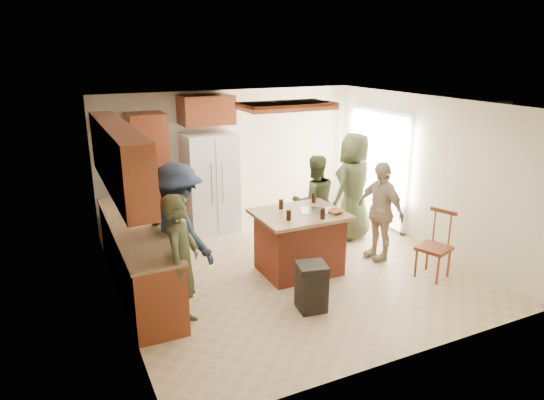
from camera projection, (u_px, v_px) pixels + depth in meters
name	position (u px, v px, depth m)	size (l,w,h in m)	color
room_shell	(437.00, 164.00, 10.35)	(8.00, 5.20, 5.00)	tan
person_front_left	(182.00, 263.00, 5.63)	(0.61, 0.44, 1.67)	#393B22
person_behind_left	(314.00, 202.00, 8.04)	(0.76, 0.47, 1.57)	#383F25
person_behind_right	(353.00, 186.00, 8.40)	(0.91, 0.59, 1.87)	#363F25
person_side_right	(380.00, 211.00, 7.57)	(0.92, 0.47, 1.58)	tan
person_counter	(179.00, 230.00, 6.42)	(1.18, 0.55, 1.82)	#192232
left_cabinetry	(131.00, 224.00, 6.53)	(0.64, 3.00, 2.30)	maroon
back_wall_units	(164.00, 160.00, 8.33)	(1.80, 0.60, 2.45)	maroon
refrigerator	(210.00, 183.00, 8.73)	(0.90, 0.76, 1.80)	white
kitchen_island	(299.00, 242.00, 7.18)	(1.28, 1.03, 0.93)	#963C26
island_items	(317.00, 210.00, 7.05)	(0.90, 0.76, 0.15)	silver
trash_bin	(311.00, 287.00, 6.16)	(0.44, 0.44, 0.63)	black
spindle_chair	(435.00, 248.00, 7.02)	(0.54, 0.54, 0.99)	maroon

